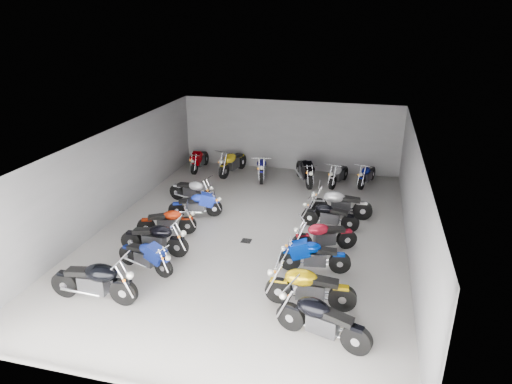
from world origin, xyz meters
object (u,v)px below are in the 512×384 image
motorcycle_left_d (167,221)px  motorcycle_right_c (314,256)px  motorcycle_left_b (146,256)px  motorcycle_back_f (367,175)px  motorcycle_right_d (324,236)px  motorcycle_right_e (329,215)px  motorcycle_left_c (155,238)px  motorcycle_back_a (199,160)px  motorcycle_right_b (309,287)px  motorcycle_right_f (340,204)px  motorcycle_left_f (192,191)px  motorcycle_back_e (338,174)px  motorcycle_back_c (262,167)px  motorcycle_back_d (305,171)px  motorcycle_left_e (196,205)px  drain_grate (246,241)px  motorcycle_back_b (232,162)px  motorcycle_right_a (322,320)px  motorcycle_left_a (94,281)px

motorcycle_left_d → motorcycle_right_c: (4.98, -1.12, 0.02)m
motorcycle_left_b → motorcycle_back_f: 10.45m
motorcycle_right_d → motorcycle_right_e: 1.60m
motorcycle_left_c → motorcycle_back_a: (-1.55, 7.82, -0.04)m
motorcycle_right_d → motorcycle_right_b: bearing=154.7°
motorcycle_left_d → motorcycle_right_f: size_ratio=0.85×
motorcycle_back_f → motorcycle_right_c: bearing=97.3°
motorcycle_left_f → motorcycle_back_e: 6.27m
motorcycle_back_c → motorcycle_back_e: bearing=168.0°
motorcycle_right_d → motorcycle_back_c: (-3.39, 5.90, 0.02)m
motorcycle_right_e → motorcycle_back_e: motorcycle_right_e is taller
motorcycle_left_b → motorcycle_right_b: 4.75m
motorcycle_back_c → motorcycle_back_d: 1.92m
motorcycle_left_e → motorcycle_right_c: motorcycle_right_c is taller
drain_grate → motorcycle_back_f: bearing=59.8°
motorcycle_left_c → motorcycle_right_b: 5.12m
motorcycle_back_b → motorcycle_back_f: bearing=-166.4°
drain_grate → motorcycle_left_d: size_ratio=0.17×
drain_grate → motorcycle_right_f: 3.79m
motorcycle_back_d → motorcycle_back_e: size_ratio=1.13×
motorcycle_right_f → motorcycle_back_f: (0.85, 3.65, -0.07)m
drain_grate → motorcycle_left_f: motorcycle_left_f is taller
motorcycle_right_c → motorcycle_back_c: size_ratio=0.96×
motorcycle_right_c → motorcycle_back_a: size_ratio=1.00×
motorcycle_right_f → motorcycle_back_d: 3.69m
motorcycle_right_f → motorcycle_back_b: size_ratio=1.01×
motorcycle_right_d → motorcycle_left_e: bearing=49.4°
motorcycle_right_a → motorcycle_left_a: bearing=105.3°
motorcycle_left_b → motorcycle_back_e: (4.71, 8.37, -0.00)m
motorcycle_left_e → motorcycle_back_e: (4.67, 4.58, -0.00)m
motorcycle_left_b → motorcycle_right_a: motorcycle_right_a is taller
drain_grate → motorcycle_back_e: 6.43m
motorcycle_left_b → motorcycle_right_d: (4.76, 2.44, 0.03)m
motorcycle_back_e → drain_grate: bearing=84.6°
motorcycle_left_c → motorcycle_back_f: motorcycle_left_c is taller
motorcycle_right_d → motorcycle_back_f: bearing=-34.9°
motorcycle_left_a → motorcycle_back_b: size_ratio=1.07×
motorcycle_left_e → motorcycle_right_c: (4.57, -2.65, 0.02)m
motorcycle_right_f → motorcycle_back_b: 6.26m
motorcycle_right_d → motorcycle_right_c: bearing=149.4°
motorcycle_back_d → motorcycle_left_f: bearing=16.5°
motorcycle_left_a → motorcycle_back_f: (6.46, 10.27, -0.11)m
motorcycle_right_c → motorcycle_back_c: motorcycle_back_c is taller
motorcycle_left_b → motorcycle_right_c: 4.76m
motorcycle_left_f → motorcycle_back_f: bearing=133.0°
drain_grate → motorcycle_left_c: motorcycle_left_c is taller
motorcycle_left_f → motorcycle_right_f: bearing=103.5°
motorcycle_left_e → motorcycle_left_f: size_ratio=0.92×
motorcycle_left_a → motorcycle_back_c: (1.94, 9.97, -0.06)m
drain_grate → motorcycle_right_d: size_ratio=0.17×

